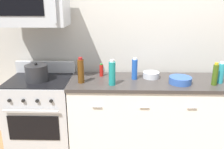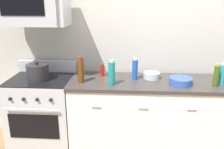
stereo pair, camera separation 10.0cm
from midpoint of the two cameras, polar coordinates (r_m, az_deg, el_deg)
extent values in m
plane|color=olive|center=(3.27, 12.24, -17.00)|extent=(6.38, 6.38, 0.00)
cube|color=#B7B2A8|center=(3.14, 12.79, 8.33)|extent=(5.32, 0.10, 2.70)
cube|color=silver|center=(3.04, 12.78, -10.15)|extent=(2.20, 0.62, 0.88)
cube|color=#383330|center=(2.86, 13.40, -1.95)|extent=(2.23, 0.65, 0.04)
cylinder|color=silver|center=(2.60, -2.79, -7.74)|extent=(0.10, 0.02, 0.02)
cylinder|color=silver|center=(2.60, 8.63, -7.97)|extent=(0.10, 0.02, 0.02)
cylinder|color=silver|center=(2.69, 19.66, -7.90)|extent=(0.10, 0.02, 0.02)
cube|color=#B7BABF|center=(3.15, -15.31, -8.98)|extent=(0.76, 0.64, 0.91)
cube|color=black|center=(2.89, -17.35, -11.89)|extent=(0.58, 0.01, 0.30)
cylinder|color=#B7BABF|center=(2.76, -18.01, -8.03)|extent=(0.61, 0.02, 0.02)
cube|color=#B7BABF|center=(3.22, -14.46, 1.87)|extent=(0.76, 0.06, 0.16)
cube|color=black|center=(2.98, -16.02, -1.02)|extent=(0.73, 0.61, 0.01)
cylinder|color=black|center=(2.83, -22.38, -5.47)|extent=(0.04, 0.02, 0.04)
cylinder|color=black|center=(2.76, -19.53, -5.66)|extent=(0.04, 0.02, 0.04)
cylinder|color=black|center=(2.71, -16.56, -5.84)|extent=(0.04, 0.02, 0.04)
cylinder|color=black|center=(2.66, -13.47, -6.00)|extent=(0.04, 0.02, 0.04)
cube|color=#B7BABF|center=(2.88, -17.12, 15.21)|extent=(0.74, 0.40, 0.40)
cube|color=black|center=(2.72, -19.93, 15.51)|extent=(0.48, 0.01, 0.22)
cube|color=#B7BABF|center=(2.58, -12.43, 15.35)|extent=(0.02, 0.04, 0.30)
cylinder|color=#59330F|center=(2.71, -6.45, 0.84)|extent=(0.07, 0.07, 0.27)
cylinder|color=maroon|center=(2.68, -6.56, 3.91)|extent=(0.05, 0.05, 0.03)
cylinder|color=#B21914|center=(2.94, -1.43, 0.99)|extent=(0.05, 0.05, 0.15)
cylinder|color=#19721E|center=(2.92, -1.44, 2.51)|extent=(0.03, 0.03, 0.01)
cylinder|color=#1E4CA5|center=(2.82, 6.56, 1.15)|extent=(0.07, 0.07, 0.24)
cylinder|color=silver|center=(2.79, 6.65, 3.75)|extent=(0.04, 0.04, 0.02)
cylinder|color=#197F7A|center=(2.62, 1.02, 0.22)|extent=(0.08, 0.08, 0.26)
cylinder|color=beige|center=(2.58, 1.04, 3.29)|extent=(0.05, 0.05, 0.03)
cylinder|color=teal|center=(2.93, 25.93, -0.04)|extent=(0.07, 0.07, 0.23)
cylinder|color=white|center=(2.90, 26.26, 2.32)|extent=(0.04, 0.04, 0.02)
cylinder|color=#385114|center=(2.84, 24.73, -0.37)|extent=(0.06, 0.06, 0.23)
cylinder|color=#B29919|center=(2.80, 25.06, 2.13)|extent=(0.04, 0.04, 0.02)
cylinder|color=#2D519E|center=(2.79, 17.19, -1.52)|extent=(0.25, 0.25, 0.08)
torus|color=#2D519E|center=(2.78, 17.25, -0.89)|extent=(0.25, 0.25, 0.01)
cylinder|color=#2D519E|center=(2.80, 17.13, -2.15)|extent=(0.14, 0.14, 0.01)
cylinder|color=#B2B5BA|center=(2.91, 10.51, -0.22)|extent=(0.20, 0.20, 0.07)
torus|color=#B2B5BA|center=(2.90, 10.54, 0.37)|extent=(0.20, 0.20, 0.01)
cylinder|color=#B2B5BA|center=(2.92, 10.47, -0.80)|extent=(0.11, 0.11, 0.01)
cylinder|color=#262628|center=(2.91, -16.50, 0.55)|extent=(0.26, 0.26, 0.19)
sphere|color=black|center=(2.88, -16.69, 2.65)|extent=(0.04, 0.04, 0.04)
camera|label=1|loc=(0.05, -88.95, 0.33)|focal=38.01mm
camera|label=2|loc=(0.05, 91.05, -0.33)|focal=38.01mm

